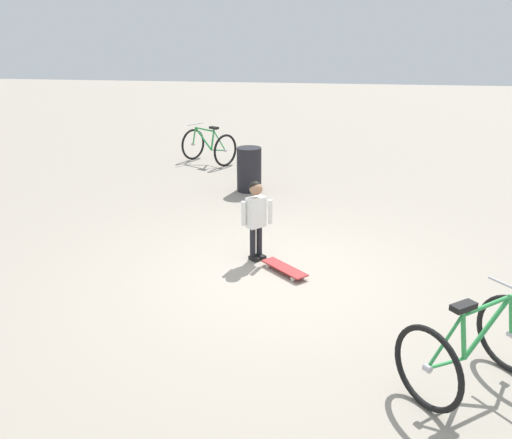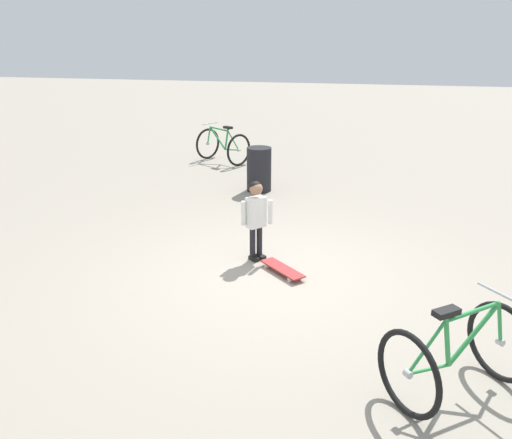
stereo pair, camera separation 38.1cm
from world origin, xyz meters
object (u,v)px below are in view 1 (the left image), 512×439
Objects in this scene: trash_bin at (249,169)px; skateboard at (285,268)px; child_person at (256,212)px; bicycle_mid at (209,146)px; bicycle_far at (472,348)px.

skateboard is at bearing -73.77° from trash_bin.
child_person is 0.82m from skateboard.
skateboard is at bearing -67.76° from bicycle_mid.
skateboard is 0.49× the size of bicycle_mid.
child_person reaches higher than skateboard.
skateboard is 0.77× the size of trash_bin.
child_person is 5.57m from bicycle_mid.
skateboard is 6.07m from bicycle_mid.
trash_bin is (-1.03, 3.54, 0.35)m from skateboard.
skateboard is 0.50× the size of bicycle_far.
bicycle_far is (1.77, -2.05, 0.32)m from skateboard.
child_person is at bearing 131.99° from bicycle_far.
bicycle_far reaches higher than trash_bin.
bicycle_mid and bicycle_far have the same top height.
child_person reaches higher than bicycle_mid.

